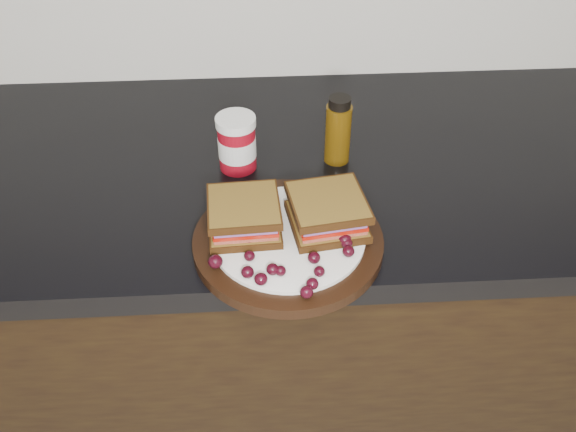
% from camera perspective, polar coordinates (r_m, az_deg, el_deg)
% --- Properties ---
extents(base_cabinets, '(3.96, 0.58, 0.86)m').
position_cam_1_polar(base_cabinets, '(1.45, -5.94, -10.55)').
color(base_cabinets, black).
rests_on(base_cabinets, ground_plane).
extents(countertop, '(3.98, 0.60, 0.04)m').
position_cam_1_polar(countertop, '(1.13, -7.49, 3.80)').
color(countertop, black).
rests_on(countertop, base_cabinets).
extents(plate, '(0.28, 0.28, 0.02)m').
position_cam_1_polar(plate, '(0.94, -0.00, -2.34)').
color(plate, black).
rests_on(plate, countertop).
extents(sandwich_left, '(0.11, 0.11, 0.05)m').
position_cam_1_polar(sandwich_left, '(0.93, -3.91, 0.01)').
color(sandwich_left, brown).
rests_on(sandwich_left, plate).
extents(sandwich_right, '(0.12, 0.12, 0.05)m').
position_cam_1_polar(sandwich_right, '(0.94, 3.53, 0.35)').
color(sandwich_right, brown).
rests_on(sandwich_right, plate).
extents(grape_0, '(0.02, 0.02, 0.02)m').
position_cam_1_polar(grape_0, '(0.89, -6.47, -4.05)').
color(grape_0, black).
rests_on(grape_0, plate).
extents(grape_1, '(0.02, 0.02, 0.01)m').
position_cam_1_polar(grape_1, '(0.89, -3.45, -3.57)').
color(grape_1, black).
rests_on(grape_1, plate).
extents(grape_2, '(0.02, 0.02, 0.02)m').
position_cam_1_polar(grape_2, '(0.87, -3.62, -5.01)').
color(grape_2, black).
rests_on(grape_2, plate).
extents(grape_3, '(0.02, 0.02, 0.02)m').
position_cam_1_polar(grape_3, '(0.86, -2.42, -5.63)').
color(grape_3, black).
rests_on(grape_3, plate).
extents(grape_4, '(0.02, 0.02, 0.02)m').
position_cam_1_polar(grape_4, '(0.87, -1.38, -4.76)').
color(grape_4, black).
rests_on(grape_4, plate).
extents(grape_5, '(0.02, 0.02, 0.01)m').
position_cam_1_polar(grape_5, '(0.87, -0.67, -4.90)').
color(grape_5, black).
rests_on(grape_5, plate).
extents(grape_6, '(0.02, 0.02, 0.02)m').
position_cam_1_polar(grape_6, '(0.84, 1.66, -6.78)').
color(grape_6, black).
rests_on(grape_6, plate).
extents(grape_7, '(0.02, 0.02, 0.02)m').
position_cam_1_polar(grape_7, '(0.85, 2.17, -6.04)').
color(grape_7, black).
rests_on(grape_7, plate).
extents(grape_8, '(0.02, 0.02, 0.01)m').
position_cam_1_polar(grape_8, '(0.87, 2.80, -4.95)').
color(grape_8, black).
rests_on(grape_8, plate).
extents(grape_9, '(0.02, 0.02, 0.02)m').
position_cam_1_polar(grape_9, '(0.89, 2.33, -3.73)').
color(grape_9, black).
rests_on(grape_9, plate).
extents(grape_10, '(0.02, 0.02, 0.02)m').
position_cam_1_polar(grape_10, '(0.90, 5.40, -3.15)').
color(grape_10, black).
rests_on(grape_10, plate).
extents(grape_11, '(0.02, 0.02, 0.02)m').
position_cam_1_polar(grape_11, '(0.92, 5.05, -2.10)').
color(grape_11, black).
rests_on(grape_11, plate).
extents(grape_12, '(0.02, 0.02, 0.02)m').
position_cam_1_polar(grape_12, '(0.91, 5.25, -2.43)').
color(grape_12, black).
rests_on(grape_12, plate).
extents(grape_13, '(0.02, 0.02, 0.02)m').
position_cam_1_polar(grape_13, '(0.94, 5.88, -0.79)').
color(grape_13, black).
rests_on(grape_13, plate).
extents(grape_14, '(0.02, 0.02, 0.01)m').
position_cam_1_polar(grape_14, '(0.95, 4.20, -0.13)').
color(grape_14, black).
rests_on(grape_14, plate).
extents(grape_15, '(0.02, 0.02, 0.02)m').
position_cam_1_polar(grape_15, '(0.94, 3.23, -0.54)').
color(grape_15, black).
rests_on(grape_15, plate).
extents(grape_16, '(0.02, 0.02, 0.02)m').
position_cam_1_polar(grape_16, '(0.97, -3.26, 0.88)').
color(grape_16, black).
rests_on(grape_16, plate).
extents(grape_17, '(0.02, 0.02, 0.02)m').
position_cam_1_polar(grape_17, '(0.96, -2.37, 0.53)').
color(grape_17, black).
rests_on(grape_17, plate).
extents(grape_18, '(0.02, 0.02, 0.02)m').
position_cam_1_polar(grape_18, '(0.95, -4.14, -0.20)').
color(grape_18, black).
rests_on(grape_18, plate).
extents(grape_19, '(0.02, 0.02, 0.02)m').
position_cam_1_polar(grape_19, '(0.95, -5.31, -0.12)').
color(grape_19, black).
rests_on(grape_19, plate).
extents(grape_20, '(0.02, 0.02, 0.01)m').
position_cam_1_polar(grape_20, '(0.92, -3.20, -1.68)').
color(grape_20, black).
rests_on(grape_20, plate).
extents(grape_21, '(0.01, 0.01, 0.01)m').
position_cam_1_polar(grape_21, '(0.91, -3.47, -2.56)').
color(grape_21, black).
rests_on(grape_21, plate).
extents(grape_22, '(0.02, 0.02, 0.01)m').
position_cam_1_polar(grape_22, '(0.96, -3.50, -0.04)').
color(grape_22, black).
rests_on(grape_22, plate).
extents(grape_23, '(0.02, 0.02, 0.02)m').
position_cam_1_polar(grape_23, '(0.95, -5.19, -0.46)').
color(grape_23, black).
rests_on(grape_23, plate).
extents(grape_24, '(0.02, 0.02, 0.02)m').
position_cam_1_polar(grape_24, '(0.94, -4.56, -1.01)').
color(grape_24, black).
rests_on(grape_24, plate).
extents(condiment_jar, '(0.08, 0.08, 0.10)m').
position_cam_1_polar(condiment_jar, '(1.08, -4.57, 6.50)').
color(condiment_jar, maroon).
rests_on(condiment_jar, countertop).
extents(oil_bottle, '(0.06, 0.06, 0.12)m').
position_cam_1_polar(oil_bottle, '(1.09, 4.47, 7.65)').
color(oil_bottle, '#442D06').
rests_on(oil_bottle, countertop).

